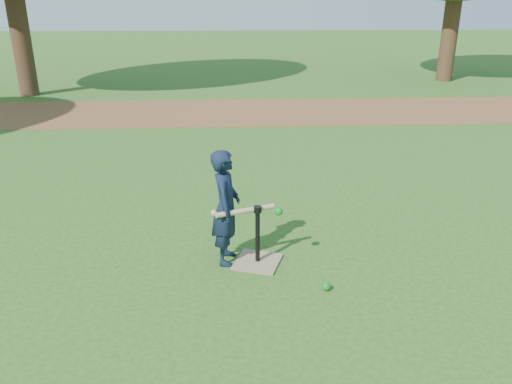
{
  "coord_description": "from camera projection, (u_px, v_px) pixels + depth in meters",
  "views": [
    {
      "loc": [
        -0.48,
        -4.14,
        2.49
      ],
      "look_at": [
        -0.23,
        0.59,
        0.65
      ],
      "focal_mm": 35.0,
      "sensor_mm": 36.0,
      "label": 1
    }
  ],
  "objects": [
    {
      "name": "swing_action",
      "position": [
        249.0,
        211.0,
        4.79
      ],
      "size": [
        0.69,
        0.25,
        0.08
      ],
      "color": "tan",
      "rests_on": "ground"
    },
    {
      "name": "ground",
      "position": [
        283.0,
        277.0,
        4.78
      ],
      "size": [
        80.0,
        80.0,
        0.0
      ],
      "primitive_type": "plane",
      "color": "#285116",
      "rests_on": "ground"
    },
    {
      "name": "batting_tee",
      "position": [
        258.0,
        253.0,
        5.0
      ],
      "size": [
        0.55,
        0.55,
        0.61
      ],
      "color": "#927C5D",
      "rests_on": "ground"
    },
    {
      "name": "child",
      "position": [
        226.0,
        207.0,
        4.88
      ],
      "size": [
        0.32,
        0.45,
        1.17
      ],
      "primitive_type": "imported",
      "rotation": [
        0.0,
        0.0,
        1.48
      ],
      "color": "black",
      "rests_on": "ground"
    },
    {
      "name": "dirt_strip",
      "position": [
        250.0,
        112.0,
        11.76
      ],
      "size": [
        24.0,
        3.0,
        0.01
      ],
      "primitive_type": "cube",
      "color": "brown",
      "rests_on": "ground"
    },
    {
      "name": "wiffle_ball_ground",
      "position": [
        326.0,
        286.0,
        4.55
      ],
      "size": [
        0.08,
        0.08,
        0.08
      ],
      "primitive_type": "sphere",
      "color": "#0B801E",
      "rests_on": "ground"
    }
  ]
}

